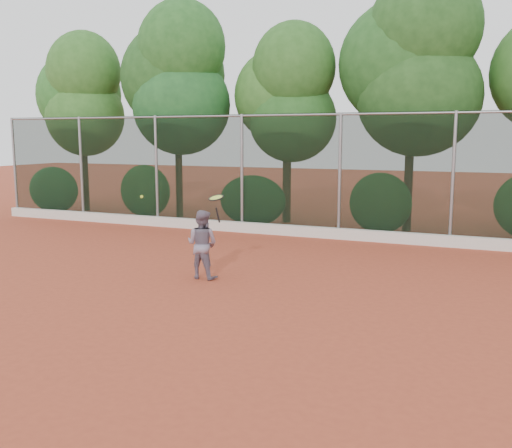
% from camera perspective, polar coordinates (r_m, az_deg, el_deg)
% --- Properties ---
extents(ground, '(80.00, 80.00, 0.00)m').
position_cam_1_polar(ground, '(9.91, -2.28, -7.98)').
color(ground, '#A94127').
rests_on(ground, ground).
extents(concrete_curb, '(24.00, 0.20, 0.30)m').
position_cam_1_polar(concrete_curb, '(16.15, 8.08, -0.95)').
color(concrete_curb, silver).
rests_on(concrete_curb, ground).
extents(tennis_player, '(0.70, 0.55, 1.39)m').
position_cam_1_polar(tennis_player, '(11.55, -5.41, -2.04)').
color(tennis_player, slate).
rests_on(tennis_player, ground).
extents(chainlink_fence, '(24.09, 0.09, 3.50)m').
position_cam_1_polar(chainlink_fence, '(16.13, 8.38, 5.15)').
color(chainlink_fence, black).
rests_on(chainlink_fence, ground).
extents(foliage_backdrop, '(23.70, 3.63, 7.55)m').
position_cam_1_polar(foliage_backdrop, '(18.22, 8.47, 13.56)').
color(foliage_backdrop, '#3A2816').
rests_on(foliage_backdrop, ground).
extents(tennis_racket, '(0.38, 0.37, 0.56)m').
position_cam_1_polar(tennis_racket, '(11.12, -3.99, 2.44)').
color(tennis_racket, black).
rests_on(tennis_racket, ground).
extents(tennis_ball_in_flight, '(0.06, 0.06, 0.06)m').
position_cam_1_polar(tennis_ball_in_flight, '(11.87, -11.36, 2.70)').
color(tennis_ball_in_flight, '#CBE634').
rests_on(tennis_ball_in_flight, ground).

